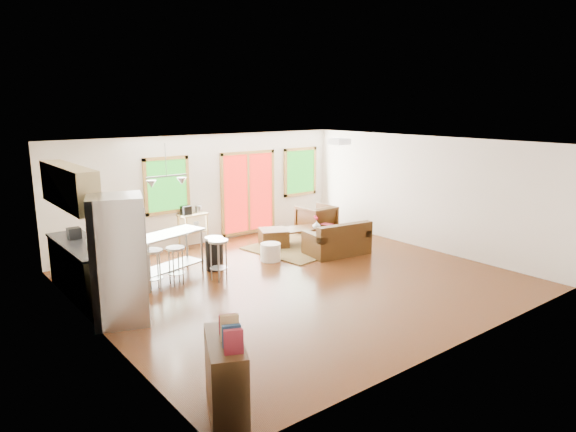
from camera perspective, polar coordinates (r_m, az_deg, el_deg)
floor at (r=9.92m, az=1.08°, el=-7.14°), size 7.50×7.00×0.02m
ceiling at (r=9.38m, az=1.14°, el=8.14°), size 7.50×7.00×0.02m
back_wall at (r=12.44m, az=-9.17°, el=2.94°), size 7.50×0.02×2.60m
left_wall at (r=7.82m, az=-20.83°, el=-3.29°), size 0.02×7.00×2.60m
right_wall at (r=12.25m, az=14.90°, el=2.54°), size 0.02×7.00×2.60m
front_wall at (r=7.27m, az=18.90°, el=-4.29°), size 7.50×0.02×2.60m
window_left at (r=11.92m, az=-13.29°, el=3.33°), size 1.10×0.05×1.30m
french_doors at (r=13.04m, az=-4.42°, el=2.60°), size 1.60×0.05×2.10m
window_right at (r=13.98m, az=1.38°, el=4.95°), size 1.10×0.05×1.30m
rug at (r=12.21m, az=1.95°, el=-3.28°), size 2.76×2.28×0.02m
loveseat at (r=11.53m, az=5.55°, el=-2.83°), size 1.48×0.97×0.74m
coffee_table at (r=12.29m, az=1.25°, el=-1.60°), size 1.07×0.76×0.39m
armchair at (r=13.19m, az=3.14°, el=-0.28°), size 0.84×0.79×0.84m
ottoman at (r=12.10m, az=-1.60°, el=-2.45°), size 0.83×0.83×0.42m
pouf at (r=11.04m, az=-1.95°, el=-4.02°), size 0.57×0.57×0.38m
vase at (r=12.15m, az=3.18°, el=-0.90°), size 0.23×0.23×0.32m
book at (r=12.48m, az=4.13°, el=-0.49°), size 0.20×0.08×0.27m
cabinets at (r=9.57m, az=-22.19°, el=-2.93°), size 0.64×2.24×2.30m
refrigerator at (r=8.20m, az=-18.26°, el=-4.65°), size 1.00×0.99×1.98m
island at (r=10.06m, az=-13.09°, el=-3.41°), size 1.53×0.93×0.90m
cup at (r=10.25m, az=-10.14°, el=-0.78°), size 0.12×0.10×0.11m
bar_stool_a at (r=9.50m, az=-14.78°, el=-4.78°), size 0.43×0.43×0.76m
bar_stool_b at (r=9.73m, az=-12.37°, el=-4.45°), size 0.35×0.35×0.72m
bar_stool_c at (r=9.80m, az=-7.74°, el=-3.80°), size 0.44×0.44×0.80m
trash_can at (r=10.50m, az=-8.18°, el=-4.12°), size 0.48×0.48×0.68m
kitchen_cart at (r=12.19m, az=-10.65°, el=-0.26°), size 0.69×0.48×1.00m
bookshelf at (r=5.80m, az=-6.90°, el=-17.21°), size 0.75×1.04×1.14m
ceiling_flush at (r=10.89m, az=5.72°, el=8.24°), size 0.35×0.35×0.12m
pendant_light at (r=9.72m, az=-13.32°, el=3.73°), size 0.80×0.18×0.79m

